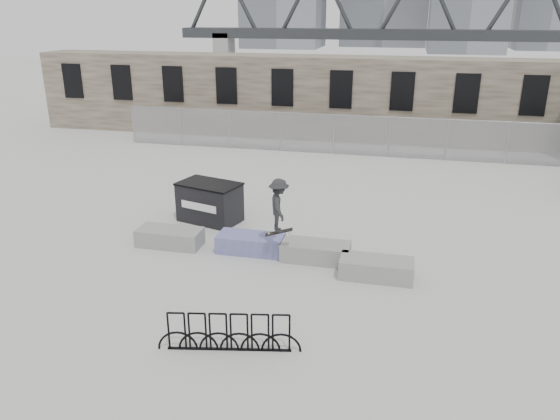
% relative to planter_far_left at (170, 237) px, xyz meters
% --- Properties ---
extents(ground, '(120.00, 120.00, 0.00)m').
position_rel_planter_far_left_xyz_m(ground, '(3.40, -0.02, -0.29)').
color(ground, '#B3B4AF').
rests_on(ground, ground).
extents(stone_wall, '(36.00, 2.58, 4.50)m').
position_rel_planter_far_left_xyz_m(stone_wall, '(3.40, 16.22, 1.96)').
color(stone_wall, brown).
rests_on(stone_wall, ground).
extents(chainlink_fence, '(22.06, 0.06, 2.02)m').
position_rel_planter_far_left_xyz_m(chainlink_fence, '(3.40, 12.48, 0.74)').
color(chainlink_fence, gray).
rests_on(chainlink_fence, ground).
extents(planter_far_left, '(2.00, 0.90, 0.54)m').
position_rel_planter_far_left_xyz_m(planter_far_left, '(0.00, 0.00, 0.00)').
color(planter_far_left, gray).
rests_on(planter_far_left, ground).
extents(planter_center_left, '(2.00, 0.90, 0.54)m').
position_rel_planter_far_left_xyz_m(planter_center_left, '(2.59, 0.12, 0.00)').
color(planter_center_left, '#3639A4').
rests_on(planter_center_left, ground).
extents(planter_center_right, '(2.00, 0.90, 0.54)m').
position_rel_planter_far_left_xyz_m(planter_center_right, '(4.61, -0.02, 0.00)').
color(planter_center_right, gray).
rests_on(planter_center_right, ground).
extents(planter_offset, '(2.00, 0.90, 0.54)m').
position_rel_planter_far_left_xyz_m(planter_offset, '(6.42, -0.74, 0.00)').
color(planter_offset, gray).
rests_on(planter_offset, ground).
extents(dumpster, '(2.36, 1.80, 1.38)m').
position_rel_planter_far_left_xyz_m(dumpster, '(0.51, 2.27, 0.40)').
color(dumpster, black).
rests_on(dumpster, ground).
extents(bike_rack, '(3.09, 0.65, 0.90)m').
position_rel_planter_far_left_xyz_m(bike_rack, '(3.54, -4.91, 0.15)').
color(bike_rack, black).
rests_on(bike_rack, ground).
extents(truss_bridge, '(70.00, 3.00, 9.80)m').
position_rel_planter_far_left_xyz_m(truss_bridge, '(13.40, 54.98, 3.84)').
color(truss_bridge, '#2D3033').
rests_on(truss_bridge, ground).
extents(skateboarder, '(0.89, 1.14, 1.69)m').
position_rel_planter_far_left_xyz_m(skateboarder, '(3.63, -0.55, 1.52)').
color(skateboarder, '#262628').
rests_on(skateboarder, ground).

